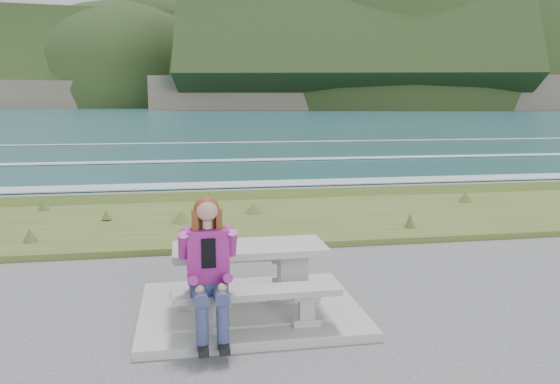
{
  "coord_description": "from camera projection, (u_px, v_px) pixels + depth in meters",
  "views": [
    {
      "loc": [
        -0.74,
        -6.24,
        2.53
      ],
      "look_at": [
        0.58,
        1.2,
        1.28
      ],
      "focal_mm": 35.0,
      "sensor_mm": 36.0,
      "label": 1
    }
  ],
  "objects": [
    {
      "name": "concrete_slab",
      "position": [
        250.0,
        309.0,
        6.59
      ],
      "size": [
        2.6,
        2.1,
        0.1
      ],
      "primitive_type": "cube",
      "color": "#9C9D98",
      "rests_on": "ground"
    },
    {
      "name": "picnic_table",
      "position": [
        250.0,
        259.0,
        6.49
      ],
      "size": [
        1.8,
        0.75,
        0.75
      ],
      "color": "#9C9D98",
      "rests_on": "concrete_slab"
    },
    {
      "name": "bench_landward",
      "position": [
        258.0,
        298.0,
        5.85
      ],
      "size": [
        1.8,
        0.35,
        0.45
      ],
      "color": "#9C9D98",
      "rests_on": "concrete_slab"
    },
    {
      "name": "bench_seaward",
      "position": [
        243.0,
        261.0,
        7.21
      ],
      "size": [
        1.8,
        0.35,
        0.45
      ],
      "color": "#9C9D98",
      "rests_on": "concrete_slab"
    },
    {
      "name": "grass_verge",
      "position": [
        221.0,
        224.0,
        11.46
      ],
      "size": [
        160.0,
        4.5,
        0.22
      ],
      "primitive_type": "cube",
      "color": "#394B1C",
      "rests_on": "ground"
    },
    {
      "name": "shore_drop",
      "position": [
        213.0,
        200.0,
        14.27
      ],
      "size": [
        160.0,
        0.8,
        2.2
      ],
      "primitive_type": "cube",
      "color": "#716154",
      "rests_on": "ground"
    },
    {
      "name": "ocean",
      "position": [
        197.0,
        177.0,
        31.26
      ],
      "size": [
        1600.0,
        1600.0,
        0.09
      ],
      "color": "#1E4A55",
      "rests_on": "ground"
    },
    {
      "name": "headland_range",
      "position": [
        430.0,
        92.0,
        424.67
      ],
      "size": [
        729.83,
        363.95,
        211.41
      ],
      "color": "#716154",
      "rests_on": "ground"
    },
    {
      "name": "seated_woman",
      "position": [
        210.0,
        288.0,
        5.59
      ],
      "size": [
        0.44,
        0.76,
        1.47
      ],
      "rotation": [
        0.0,
        0.0,
        0.04
      ],
      "color": "navy",
      "rests_on": "concrete_slab"
    }
  ]
}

